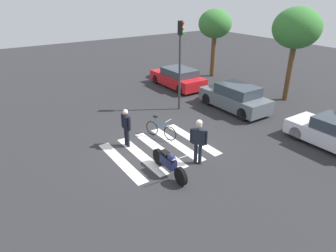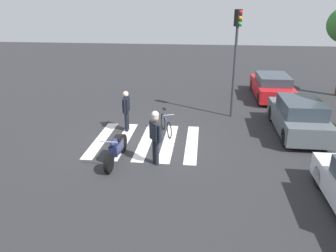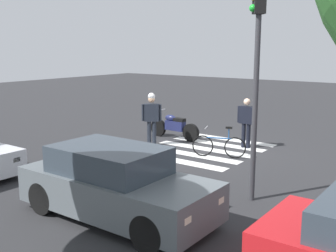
# 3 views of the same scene
# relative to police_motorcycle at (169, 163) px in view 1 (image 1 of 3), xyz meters

# --- Properties ---
(ground_plane) EXTENTS (60.00, 60.00, 0.00)m
(ground_plane) POSITION_rel_police_motorcycle_xyz_m (-1.77, 0.70, -0.46)
(ground_plane) COLOR #2B2B2D
(police_motorcycle) EXTENTS (2.22, 0.62, 1.05)m
(police_motorcycle) POSITION_rel_police_motorcycle_xyz_m (0.00, 0.00, 0.00)
(police_motorcycle) COLOR black
(police_motorcycle) RESTS_ON ground_plane
(leaning_bicycle) EXTENTS (1.60, 0.69, 1.00)m
(leaning_bicycle) POSITION_rel_police_motorcycle_xyz_m (-2.70, 1.39, -0.09)
(leaning_bicycle) COLOR black
(leaning_bicycle) RESTS_ON ground_plane
(officer_on_foot) EXTENTS (0.59, 0.45, 1.87)m
(officer_on_foot) POSITION_rel_police_motorcycle_xyz_m (0.02, 1.36, 0.63)
(officer_on_foot) COLOR #1E232D
(officer_on_foot) RESTS_ON ground_plane
(officer_by_motorcycle) EXTENTS (0.68, 0.23, 1.71)m
(officer_by_motorcycle) POSITION_rel_police_motorcycle_xyz_m (-2.82, -0.28, 0.52)
(officer_by_motorcycle) COLOR black
(officer_by_motorcycle) RESTS_ON ground_plane
(crosswalk_stripes) EXTENTS (3.59, 4.05, 0.01)m
(crosswalk_stripes) POSITION_rel_police_motorcycle_xyz_m (-1.77, 0.70, -0.46)
(crosswalk_stripes) COLOR silver
(crosswalk_stripes) RESTS_ON ground_plane
(car_red_convertible) EXTENTS (4.34, 1.87, 1.33)m
(car_red_convertible) POSITION_rel_police_motorcycle_xyz_m (-8.65, 6.66, 0.18)
(car_red_convertible) COLOR black
(car_red_convertible) RESTS_ON ground_plane
(car_grey_coupe) EXTENTS (4.15, 1.73, 1.47)m
(car_grey_coupe) POSITION_rel_police_motorcycle_xyz_m (-3.33, 6.76, 0.24)
(car_grey_coupe) COLOR black
(car_grey_coupe) RESTS_ON ground_plane
(traffic_light_pole) EXTENTS (0.35, 0.34, 4.81)m
(traffic_light_pole) POSITION_rel_police_motorcycle_xyz_m (-5.12, 4.22, 2.72)
(traffic_light_pole) COLOR #38383D
(traffic_light_pole) RESTS_ON ground_plane
(street_tree_near) EXTENTS (2.45, 2.45, 4.98)m
(street_tree_near) POSITION_rel_police_motorcycle_xyz_m (-9.48, 10.58, 3.40)
(street_tree_near) COLOR brown
(street_tree_near) RESTS_ON ground_plane
(street_tree_mid) EXTENTS (2.69, 2.69, 5.42)m
(street_tree_mid) POSITION_rel_police_motorcycle_xyz_m (-2.74, 10.58, 3.76)
(street_tree_mid) COLOR brown
(street_tree_mid) RESTS_ON ground_plane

